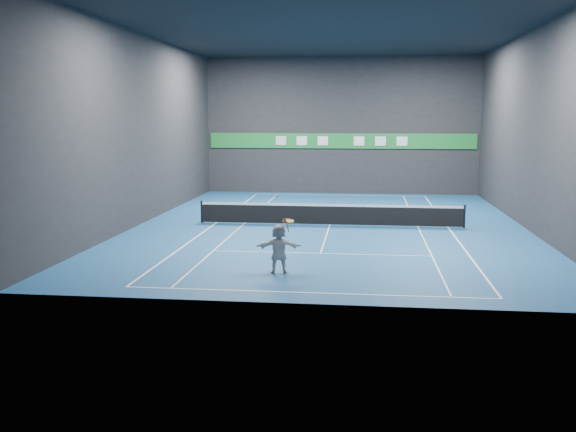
# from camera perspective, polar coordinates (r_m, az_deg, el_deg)

# --- Properties ---
(ground) EXTENTS (26.00, 26.00, 0.00)m
(ground) POSITION_cam_1_polar(r_m,az_deg,el_deg) (30.41, 3.73, -0.82)
(ground) COLOR navy
(ground) RESTS_ON ground
(ceiling) EXTENTS (26.00, 26.00, 0.00)m
(ceiling) POSITION_cam_1_polar(r_m,az_deg,el_deg) (30.24, 3.91, 16.25)
(ceiling) COLOR black
(ceiling) RESTS_ON ground
(wall_back) EXTENTS (18.00, 0.10, 9.00)m
(wall_back) POSITION_cam_1_polar(r_m,az_deg,el_deg) (42.97, 4.74, 8.01)
(wall_back) COLOR #232325
(wall_back) RESTS_ON ground
(wall_front) EXTENTS (18.00, 0.10, 9.00)m
(wall_front) POSITION_cam_1_polar(r_m,az_deg,el_deg) (17.02, 1.49, 6.88)
(wall_front) COLOR #232325
(wall_front) RESTS_ON ground
(wall_left) EXTENTS (0.10, 26.00, 9.00)m
(wall_left) POSITION_cam_1_polar(r_m,az_deg,el_deg) (31.76, -12.77, 7.56)
(wall_left) COLOR #232325
(wall_left) RESTS_ON ground
(wall_right) EXTENTS (0.10, 26.00, 9.00)m
(wall_right) POSITION_cam_1_polar(r_m,az_deg,el_deg) (30.85, 20.89, 7.17)
(wall_right) COLOR #232325
(wall_right) RESTS_ON ground
(baseline_near) EXTENTS (10.98, 0.08, 0.01)m
(baseline_near) POSITION_cam_1_polar(r_m,az_deg,el_deg) (18.81, 1.75, -6.83)
(baseline_near) COLOR white
(baseline_near) RESTS_ON ground
(baseline_far) EXTENTS (10.98, 0.08, 0.01)m
(baseline_far) POSITION_cam_1_polar(r_m,az_deg,el_deg) (42.16, 4.61, 1.87)
(baseline_far) COLOR white
(baseline_far) RESTS_ON ground
(sideline_doubles_left) EXTENTS (0.08, 23.78, 0.01)m
(sideline_doubles_left) POSITION_cam_1_polar(r_m,az_deg,el_deg) (31.18, -6.39, -0.61)
(sideline_doubles_left) COLOR white
(sideline_doubles_left) RESTS_ON ground
(sideline_doubles_right) EXTENTS (0.08, 23.78, 0.01)m
(sideline_doubles_right) POSITION_cam_1_polar(r_m,az_deg,el_deg) (30.62, 14.05, -0.99)
(sideline_doubles_right) COLOR white
(sideline_doubles_right) RESTS_ON ground
(sideline_singles_left) EXTENTS (0.06, 23.78, 0.01)m
(sideline_singles_left) POSITION_cam_1_polar(r_m,az_deg,el_deg) (30.89, -3.90, -0.66)
(sideline_singles_left) COLOR white
(sideline_singles_left) RESTS_ON ground
(sideline_singles_right) EXTENTS (0.06, 23.78, 0.01)m
(sideline_singles_right) POSITION_cam_1_polar(r_m,az_deg,el_deg) (30.47, 11.47, -0.95)
(sideline_singles_right) COLOR white
(sideline_singles_right) RESTS_ON ground
(service_line_near) EXTENTS (8.23, 0.06, 0.01)m
(service_line_near) POSITION_cam_1_polar(r_m,az_deg,el_deg) (24.13, 2.91, -3.33)
(service_line_near) COLOR white
(service_line_near) RESTS_ON ground
(service_line_far) EXTENTS (8.23, 0.06, 0.01)m
(service_line_far) POSITION_cam_1_polar(r_m,az_deg,el_deg) (36.72, 4.27, 0.84)
(service_line_far) COLOR white
(service_line_far) RESTS_ON ground
(center_service_line) EXTENTS (0.06, 12.80, 0.01)m
(center_service_line) POSITION_cam_1_polar(r_m,az_deg,el_deg) (30.41, 3.73, -0.81)
(center_service_line) COLOR white
(center_service_line) RESTS_ON ground
(player) EXTENTS (1.57, 0.72, 1.63)m
(player) POSITION_cam_1_polar(r_m,az_deg,el_deg) (20.98, -0.82, -2.90)
(player) COLOR silver
(player) RESTS_ON ground
(tennis_ball) EXTENTS (0.07, 0.07, 0.07)m
(tennis_ball) POSITION_cam_1_polar(r_m,az_deg,el_deg) (20.78, -1.02, 1.80)
(tennis_ball) COLOR #D0F729
(tennis_ball) RESTS_ON player
(tennis_net) EXTENTS (12.50, 0.10, 1.07)m
(tennis_net) POSITION_cam_1_polar(r_m,az_deg,el_deg) (30.32, 3.74, 0.19)
(tennis_net) COLOR black
(tennis_net) RESTS_ON ground
(sponsor_banner) EXTENTS (17.64, 0.11, 1.00)m
(sponsor_banner) POSITION_cam_1_polar(r_m,az_deg,el_deg) (42.93, 4.72, 6.67)
(sponsor_banner) COLOR #1C8031
(sponsor_banner) RESTS_ON wall_back
(tennis_racket) EXTENTS (0.49, 0.40, 0.49)m
(tennis_racket) POSITION_cam_1_polar(r_m,az_deg,el_deg) (20.83, -0.03, -0.55)
(tennis_racket) COLOR red
(tennis_racket) RESTS_ON player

